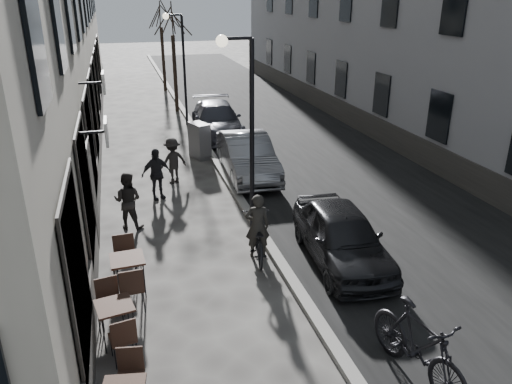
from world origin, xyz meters
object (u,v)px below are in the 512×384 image
tree_far (160,14)px  moped (419,345)px  streetlamp_far (180,57)px  tree_near (172,19)px  utility_cabinet (200,141)px  bicycle (257,237)px  streetlamp_near (245,117)px  bistro_set_b (116,319)px  car_mid (247,156)px  pedestrian_mid (173,161)px  pedestrian_far (156,174)px  car_far (217,120)px  pedestrian_near (128,201)px  car_near (342,236)px  bistro_set_c (128,272)px

tree_far → moped: size_ratio=2.56×
streetlamp_far → tree_near: size_ratio=0.89×
utility_cabinet → bicycle: 7.99m
streetlamp_near → bistro_set_b: streetlamp_near is taller
utility_cabinet → car_mid: size_ratio=0.31×
pedestrian_mid → car_mid: bearing=157.9°
pedestrian_far → car_far: 7.38m
utility_cabinet → streetlamp_far: bearing=69.1°
streetlamp_near → tree_far: tree_far is taller
bicycle → car_far: 11.00m
pedestrian_near → pedestrian_mid: bearing=-94.3°
utility_cabinet → car_far: size_ratio=0.28×
bicycle → pedestrian_mid: (-1.35, 5.57, 0.28)m
pedestrian_near → pedestrian_far: (0.92, 1.85, 0.02)m
car_near → tree_near: bearing=100.3°
tree_far → utility_cabinet: bearing=-90.6°
pedestrian_near → pedestrian_mid: 3.50m
tree_near → pedestrian_far: tree_near is taller
tree_near → bistro_set_c: tree_near is taller
bistro_set_c → pedestrian_mid: size_ratio=1.12×
utility_cabinet → car_near: (1.90, -8.76, -0.01)m
tree_far → car_far: tree_far is taller
bistro_set_c → car_far: car_far is taller
tree_near → moped: (1.30, -20.91, -3.99)m
tree_far → moped: (1.30, -26.91, -3.99)m
tree_near → bistro_set_c: size_ratio=3.32×
streetlamp_far → bistro_set_b: (-3.37, -15.59, -2.68)m
car_mid → streetlamp_near: bearing=-102.5°
pedestrian_mid → car_mid: (2.55, -0.01, -0.05)m
tree_near → tree_far: same height
moped → pedestrian_near: bearing=111.5°
tree_near → utility_cabinet: bearing=-91.1°
pedestrian_near → streetlamp_far: bearing=-83.0°
streetlamp_far → moped: size_ratio=2.28×
bicycle → moped: bearing=117.0°
tree_near → pedestrian_mid: (-1.45, -10.65, -3.89)m
tree_far → moped: 27.24m
streetlamp_near → utility_cabinet: 7.21m
bistro_set_b → pedestrian_near: pedestrian_near is taller
streetlamp_near → bistro_set_c: 4.55m
streetlamp_near → pedestrian_far: size_ratio=3.15×
pedestrian_far → tree_near: bearing=61.6°
car_far → tree_near: bearing=106.4°
utility_cabinet → bistro_set_c: bearing=-128.8°
streetlamp_far → pedestrian_far: 9.45m
bistro_set_c → bicycle: (3.06, 0.83, -0.02)m
bistro_set_c → bistro_set_b: bearing=-104.0°
streetlamp_far → bistro_set_c: streetlamp_far is taller
bicycle → car_near: bearing=167.7°
pedestrian_near → car_mid: bearing=-120.6°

